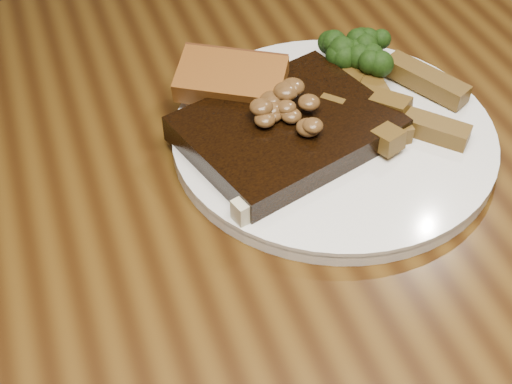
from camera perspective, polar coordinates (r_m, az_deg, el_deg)
dining_table at (r=0.70m, az=0.88°, el=-6.79°), size 1.60×0.90×0.75m
chair_far at (r=1.31m, az=-0.39°, el=8.85°), size 0.41×0.41×0.81m
plate at (r=0.70m, az=6.19°, el=4.35°), size 0.31×0.31×0.01m
steak at (r=0.67m, az=2.48°, el=4.99°), size 0.22×0.19×0.03m
steak_bone at (r=0.63m, az=4.56°, el=1.22°), size 0.16×0.06×0.02m
mushroom_pile at (r=0.65m, az=2.63°, el=6.83°), size 0.06×0.06×0.03m
garlic_bread at (r=0.72m, az=-1.95°, el=7.73°), size 0.12×0.10×0.02m
potato_wedges at (r=0.71m, az=11.22°, el=6.44°), size 0.12×0.12×0.02m
broccoli_cluster at (r=0.76m, az=7.95°, el=10.57°), size 0.07×0.07×0.04m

